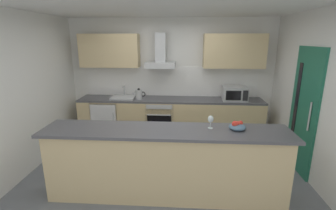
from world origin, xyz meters
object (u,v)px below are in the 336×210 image
oven (160,118)px  fruit_bowl (237,126)px  sink (123,97)px  range_hood (161,57)px  kettle (139,94)px  refrigerator (108,119)px  microwave (235,94)px  wine_glass (211,120)px

oven → fruit_bowl: bearing=-59.0°
sink → range_hood: bearing=8.3°
sink → fruit_bowl: 2.87m
kettle → range_hood: size_ratio=0.40×
oven → refrigerator: (-1.19, -0.00, -0.03)m
oven → microwave: (1.57, -0.03, 0.59)m
kettle → refrigerator: bearing=177.6°
microwave → kettle: 2.03m
range_hood → fruit_bowl: 2.58m
kettle → oven: bearing=4.2°
refrigerator → wine_glass: 2.95m
microwave → range_hood: size_ratio=0.69×
refrigerator → fruit_bowl: 3.20m
oven → fruit_bowl: 2.43m
refrigerator → wine_glass: (2.06, -1.99, 0.70)m
wine_glass → refrigerator: bearing=135.9°
refrigerator → fruit_bowl: fruit_bowl is taller
oven → kettle: size_ratio=2.77×
oven → kettle: bearing=-175.8°
microwave → kettle: (-2.03, -0.01, -0.04)m
oven → fruit_bowl: fruit_bowl is taller
sink → oven: bearing=-0.8°
microwave → kettle: size_ratio=1.73×
range_hood → sink: bearing=-171.7°
microwave → fruit_bowl: size_ratio=2.27×
oven → range_hood: size_ratio=1.11×
range_hood → wine_glass: range_hood is taller
oven → sink: size_ratio=1.60×
oven → range_hood: range_hood is taller
range_hood → kettle: bearing=-160.4°
range_hood → fruit_bowl: bearing=-60.6°
sink → wine_glass: bearing=-50.1°
microwave → kettle: microwave is taller
microwave → range_hood: range_hood is taller
refrigerator → microwave: size_ratio=1.70×
refrigerator → sink: sink is taller
fruit_bowl → oven: bearing=121.0°
refrigerator → wine_glass: wine_glass is taller
wine_glass → range_hood: bearing=112.2°
kettle → wine_glass: bearing=-56.0°
microwave → sink: microwave is taller
sink → kettle: 0.36m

